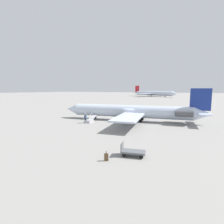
{
  "coord_description": "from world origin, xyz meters",
  "views": [
    {
      "loc": [
        -13.29,
        31.35,
        6.15
      ],
      "look_at": [
        3.22,
        1.4,
        1.68
      ],
      "focal_mm": 28.0,
      "sensor_mm": 36.0,
      "label": 1
    }
  ],
  "objects_px": {
    "airplane_taxiing_distant": "(153,93)",
    "suitcase": "(106,157)",
    "passenger": "(86,118)",
    "boarding_stairs": "(90,120)",
    "airplane_main": "(134,111)",
    "luggage_cart": "(132,151)"
  },
  "relations": [
    {
      "from": "airplane_taxiing_distant",
      "to": "suitcase",
      "type": "height_order",
      "value": "airplane_taxiing_distant"
    },
    {
      "from": "airplane_taxiing_distant",
      "to": "suitcase",
      "type": "xyz_separation_m",
      "value": [
        -34.1,
        134.49,
        -2.47
      ]
    },
    {
      "from": "passenger",
      "to": "suitcase",
      "type": "xyz_separation_m",
      "value": [
        -12.01,
        12.82,
        -0.67
      ]
    },
    {
      "from": "suitcase",
      "to": "boarding_stairs",
      "type": "bearing_deg",
      "value": -49.57
    },
    {
      "from": "airplane_taxiing_distant",
      "to": "passenger",
      "type": "xyz_separation_m",
      "value": [
        -22.08,
        121.67,
        -1.8
      ]
    },
    {
      "from": "airplane_main",
      "to": "boarding_stairs",
      "type": "relative_size",
      "value": 6.91
    },
    {
      "from": "boarding_stairs",
      "to": "luggage_cart",
      "type": "bearing_deg",
      "value": -142.29
    },
    {
      "from": "airplane_taxiing_distant",
      "to": "boarding_stairs",
      "type": "xyz_separation_m",
      "value": [
        -22.16,
        120.48,
        -2.44
      ]
    },
    {
      "from": "passenger",
      "to": "luggage_cart",
      "type": "xyz_separation_m",
      "value": [
        -13.54,
        10.77,
        -0.54
      ]
    },
    {
      "from": "passenger",
      "to": "luggage_cart",
      "type": "bearing_deg",
      "value": -139.17
    },
    {
      "from": "passenger",
      "to": "airplane_taxiing_distant",
      "type": "bearing_deg",
      "value": -0.4
    },
    {
      "from": "boarding_stairs",
      "to": "airplane_taxiing_distant",
      "type": "bearing_deg",
      "value": -0.26
    },
    {
      "from": "passenger",
      "to": "suitcase",
      "type": "height_order",
      "value": "passenger"
    },
    {
      "from": "airplane_taxiing_distant",
      "to": "luggage_cart",
      "type": "relative_size",
      "value": 17.73
    },
    {
      "from": "luggage_cart",
      "to": "passenger",
      "type": "bearing_deg",
      "value": -53.19
    },
    {
      "from": "luggage_cart",
      "to": "suitcase",
      "type": "xyz_separation_m",
      "value": [
        1.53,
        2.05,
        -0.13
      ]
    },
    {
      "from": "airplane_main",
      "to": "suitcase",
      "type": "bearing_deg",
      "value": 94.03
    },
    {
      "from": "airplane_taxiing_distant",
      "to": "luggage_cart",
      "type": "bearing_deg",
      "value": -48.95
    },
    {
      "from": "airplane_main",
      "to": "boarding_stairs",
      "type": "height_order",
      "value": "airplane_main"
    },
    {
      "from": "boarding_stairs",
      "to": "suitcase",
      "type": "distance_m",
      "value": 18.4
    },
    {
      "from": "suitcase",
      "to": "luggage_cart",
      "type": "bearing_deg",
      "value": -126.8
    },
    {
      "from": "airplane_main",
      "to": "suitcase",
      "type": "xyz_separation_m",
      "value": [
        -5.02,
        19.12,
        -1.55
      ]
    }
  ]
}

